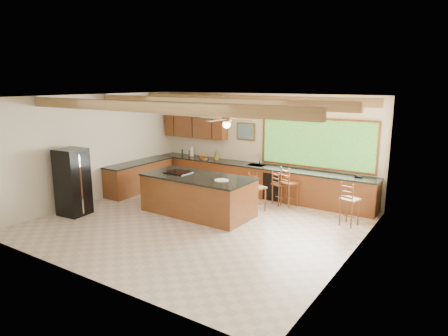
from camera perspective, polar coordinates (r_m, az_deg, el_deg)
The scene contains 9 objects.
ground at distance 9.71m, azimuth -3.77°, elevation -7.86°, with size 7.20×7.20×0.00m, color beige.
room_shell at distance 9.81m, azimuth -2.45°, elevation 5.67°, with size 7.27×6.54×3.02m.
counter_run at distance 12.01m, azimuth 0.28°, elevation -1.59°, with size 7.12×3.10×1.24m.
island at distance 10.26m, azimuth -3.75°, elevation -3.82°, with size 2.87×1.38×1.02m.
refrigerator at distance 10.79m, azimuth -20.81°, elevation -1.88°, with size 0.73×0.71×1.70m.
bar_stool_a at distance 11.03m, azimuth 7.83°, elevation -2.43°, with size 0.45×0.45×0.95m.
bar_stool_b at distance 10.38m, azimuth 4.64°, elevation -2.92°, with size 0.48×0.48×1.06m.
bar_stool_c at distance 10.89m, azimuth 9.23°, elevation -2.20°, with size 0.52×0.52×1.10m.
bar_stool_d at distance 9.77m, azimuth 17.49°, elevation -4.42°, with size 0.46×0.46×1.06m.
Camera 1 is at (5.51, -7.28, 3.33)m, focal length 32.00 mm.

